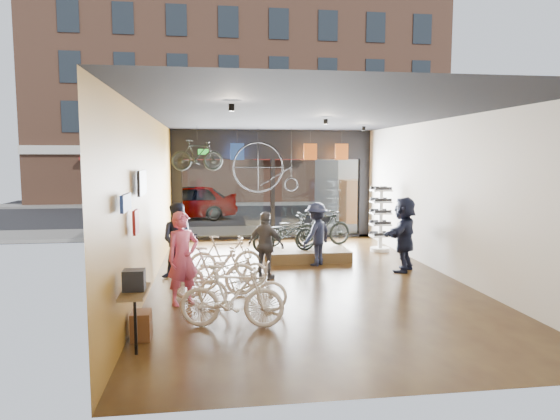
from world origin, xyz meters
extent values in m
cube|color=black|center=(0.00, 0.00, -0.02)|extent=(7.00, 12.00, 0.04)
cube|color=black|center=(0.00, 0.00, 3.82)|extent=(7.00, 12.00, 0.04)
cube|color=olive|center=(-3.52, 0.00, 1.90)|extent=(0.04, 12.00, 3.80)
cube|color=beige|center=(3.52, 0.00, 1.90)|extent=(0.04, 12.00, 3.80)
cube|color=beige|center=(0.00, -6.02, 1.90)|extent=(7.00, 0.04, 3.80)
cube|color=#198C26|center=(-2.40, 5.88, 3.05)|extent=(0.35, 0.06, 0.18)
cube|color=black|center=(0.00, 15.00, -0.01)|extent=(30.00, 18.00, 0.02)
cube|color=slate|center=(0.00, 7.20, 0.06)|extent=(30.00, 2.40, 0.12)
cube|color=slate|center=(0.00, 19.00, 0.06)|extent=(30.00, 2.00, 0.12)
cube|color=brown|center=(0.00, 21.50, 7.00)|extent=(26.00, 5.00, 14.00)
imported|color=gray|center=(-3.32, 12.00, 0.81)|extent=(4.76, 1.91, 1.62)
imported|color=beige|center=(-1.84, -3.25, 0.53)|extent=(1.83, 0.81, 1.06)
imported|color=beige|center=(-1.60, -2.32, 0.45)|extent=(1.79, 1.00, 0.89)
imported|color=beige|center=(-2.10, -1.38, 0.53)|extent=(1.80, 0.70, 1.06)
imported|color=beige|center=(-1.75, -0.72, 0.42)|extent=(1.68, 0.81, 0.85)
imported|color=beige|center=(-1.85, 0.12, 0.52)|extent=(1.78, 0.62, 1.05)
cube|color=#46371A|center=(0.43, 2.32, 0.15)|extent=(2.40, 1.80, 0.30)
imported|color=black|center=(-0.19, 1.77, 0.78)|extent=(1.94, 1.05, 0.97)
imported|color=black|center=(1.03, 2.43, 0.84)|extent=(1.86, 1.04, 1.08)
imported|color=black|center=(0.13, 2.82, 0.76)|extent=(1.86, 1.26, 0.92)
imported|color=#CC4C72|center=(-2.72, -1.78, 0.91)|extent=(0.79, 0.71, 1.82)
imported|color=#161C33|center=(-2.91, 0.39, 0.90)|extent=(0.90, 0.71, 1.80)
imported|color=#3F3F44|center=(-0.90, 0.02, 0.80)|extent=(0.99, 0.87, 1.60)
imported|color=#161C33|center=(0.59, 1.36, 0.84)|extent=(1.21, 1.20, 1.68)
imported|color=#161C33|center=(2.63, 0.38, 0.94)|extent=(1.50, 1.72, 1.88)
imported|color=black|center=(-2.56, 4.20, 2.93)|extent=(1.63, 0.69, 0.95)
cube|color=#1E3F99|center=(-1.28, 5.20, 3.05)|extent=(0.45, 0.03, 0.55)
cube|color=#CC5919|center=(1.19, 5.20, 3.05)|extent=(0.45, 0.03, 0.55)
cube|color=#CC5919|center=(2.28, 5.20, 3.05)|extent=(0.45, 0.03, 0.55)
camera|label=1|loc=(-2.16, -11.45, 2.85)|focal=32.00mm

